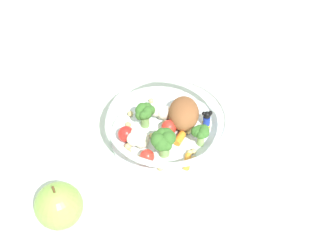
{
  "coord_description": "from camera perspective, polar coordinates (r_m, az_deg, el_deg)",
  "views": [
    {
      "loc": [
        0.27,
        0.48,
        0.62
      ],
      "look_at": [
        0.01,
        0.01,
        0.03
      ],
      "focal_mm": 49.85,
      "sensor_mm": 36.0,
      "label": 1
    }
  ],
  "objects": [
    {
      "name": "ground_plane",
      "position": [
        0.83,
        0.21,
        -0.62
      ],
      "size": [
        2.4,
        2.4,
        0.0
      ],
      "primitive_type": "plane",
      "color": "silver"
    },
    {
      "name": "food_container",
      "position": [
        0.8,
        -0.11,
        0.06
      ],
      "size": [
        0.21,
        0.21,
        0.06
      ],
      "color": "white",
      "rests_on": "ground_plane"
    },
    {
      "name": "loose_apple",
      "position": [
        0.71,
        -13.21,
        -9.46
      ],
      "size": [
        0.07,
        0.07,
        0.08
      ],
      "color": "#8CB74C",
      "rests_on": "ground_plane"
    }
  ]
}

